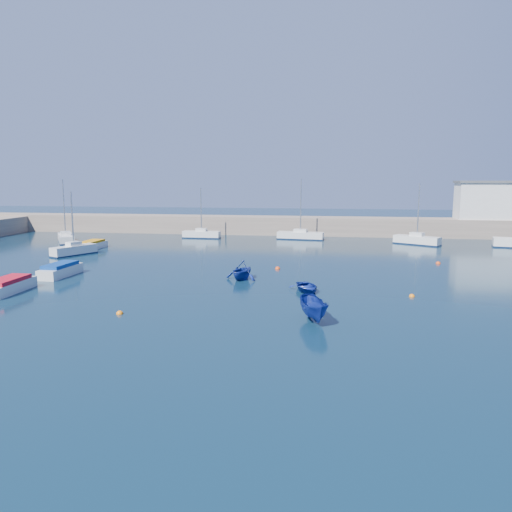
# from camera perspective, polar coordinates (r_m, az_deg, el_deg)

# --- Properties ---
(ground) EXTENTS (220.00, 220.00, 0.00)m
(ground) POSITION_cam_1_polar(r_m,az_deg,el_deg) (29.71, -6.85, -7.32)
(ground) COLOR #0C2436
(ground) RESTS_ON ground
(back_wall) EXTENTS (96.00, 4.50, 2.60)m
(back_wall) POSITION_cam_1_polar(r_m,az_deg,el_deg) (74.21, 2.63, 3.51)
(back_wall) COLOR gray
(back_wall) RESTS_ON ground
(harbor_office) EXTENTS (10.00, 4.00, 5.00)m
(harbor_office) POSITION_cam_1_polar(r_m,az_deg,el_deg) (76.84, 25.61, 5.67)
(harbor_office) COLOR silver
(harbor_office) RESTS_ON back_wall
(sailboat_3) EXTENTS (3.50, 5.16, 6.86)m
(sailboat_3) POSITION_cam_1_polar(r_m,az_deg,el_deg) (57.39, -20.08, 0.67)
(sailboat_3) COLOR silver
(sailboat_3) RESTS_ON ground
(sailboat_4) EXTENTS (4.76, 6.14, 8.10)m
(sailboat_4) POSITION_cam_1_polar(r_m,az_deg,el_deg) (69.41, -20.90, 1.94)
(sailboat_4) COLOR silver
(sailboat_4) RESTS_ON ground
(sailboat_5) EXTENTS (5.20, 1.59, 6.92)m
(sailboat_5) POSITION_cam_1_polar(r_m,az_deg,el_deg) (69.70, -6.25, 2.49)
(sailboat_5) COLOR silver
(sailboat_5) RESTS_ON ground
(sailboat_6) EXTENTS (6.39, 2.49, 8.16)m
(sailboat_6) POSITION_cam_1_polar(r_m,az_deg,el_deg) (68.18, 5.10, 2.38)
(sailboat_6) COLOR silver
(sailboat_6) RESTS_ON ground
(sailboat_7) EXTENTS (5.67, 4.35, 7.61)m
(sailboat_7) POSITION_cam_1_polar(r_m,az_deg,el_deg) (65.74, 17.91, 1.78)
(sailboat_7) COLOR silver
(sailboat_7) RESTS_ON ground
(motorboat_0) EXTENTS (1.77, 4.84, 1.08)m
(motorboat_0) POSITION_cam_1_polar(r_m,az_deg,el_deg) (40.65, -26.49, -3.05)
(motorboat_0) COLOR silver
(motorboat_0) RESTS_ON ground
(motorboat_1) EXTENTS (1.79, 4.64, 1.12)m
(motorboat_1) POSITION_cam_1_polar(r_m,az_deg,el_deg) (45.58, -21.45, -1.50)
(motorboat_1) COLOR silver
(motorboat_1) RESTS_ON ground
(motorboat_2) EXTENTS (1.77, 4.82, 0.99)m
(motorboat_2) POSITION_cam_1_polar(r_m,az_deg,el_deg) (61.88, -18.24, 1.21)
(motorboat_2) COLOR silver
(motorboat_2) RESTS_ON ground
(dinghy_center) EXTENTS (3.02, 3.57, 0.63)m
(dinghy_center) POSITION_cam_1_polar(r_m,az_deg,el_deg) (36.99, 5.80, -3.56)
(dinghy_center) COLOR navy
(dinghy_center) RESTS_ON ground
(dinghy_left) EXTENTS (3.39, 3.66, 1.59)m
(dinghy_left) POSITION_cam_1_polar(r_m,az_deg,el_deg) (40.95, -1.63, -1.62)
(dinghy_left) COLOR navy
(dinghy_left) RESTS_ON ground
(dinghy_right) EXTENTS (2.28, 3.83, 1.39)m
(dinghy_right) POSITION_cam_1_polar(r_m,az_deg,el_deg) (29.38, 6.66, -6.09)
(dinghy_right) COLOR navy
(dinghy_right) RESTS_ON ground
(buoy_0) EXTENTS (0.43, 0.43, 0.43)m
(buoy_0) POSITION_cam_1_polar(r_m,az_deg,el_deg) (31.97, -15.31, -6.41)
(buoy_0) COLOR orange
(buoy_0) RESTS_ON ground
(buoy_1) EXTENTS (0.48, 0.48, 0.48)m
(buoy_1) POSITION_cam_1_polar(r_m,az_deg,el_deg) (45.82, 2.49, -1.50)
(buoy_1) COLOR #E04010
(buoy_1) RESTS_ON ground
(buoy_2) EXTENTS (0.40, 0.40, 0.40)m
(buoy_2) POSITION_cam_1_polar(r_m,az_deg,el_deg) (36.88, 17.39, -4.46)
(buoy_2) COLOR orange
(buoy_2) RESTS_ON ground
(buoy_3) EXTENTS (0.48, 0.48, 0.48)m
(buoy_3) POSITION_cam_1_polar(r_m,az_deg,el_deg) (44.84, -1.87, -1.73)
(buoy_3) COLOR orange
(buoy_3) RESTS_ON ground
(buoy_4) EXTENTS (0.46, 0.46, 0.46)m
(buoy_4) POSITION_cam_1_polar(r_m,az_deg,el_deg) (51.76, 20.10, -0.83)
(buoy_4) COLOR #E04010
(buoy_4) RESTS_ON ground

